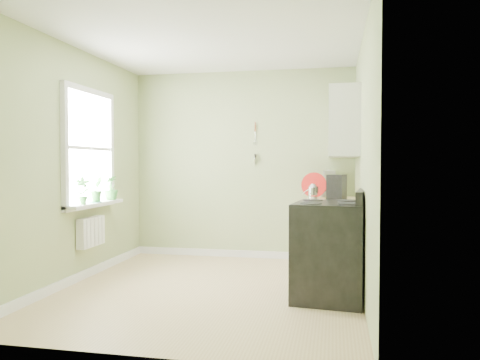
% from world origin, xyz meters
% --- Properties ---
extents(floor, '(3.20, 3.60, 0.02)m').
position_xyz_m(floor, '(0.00, 0.00, -0.01)').
color(floor, tan).
rests_on(floor, ground).
extents(ceiling, '(3.20, 3.60, 0.02)m').
position_xyz_m(ceiling, '(0.00, 0.00, 2.71)').
color(ceiling, white).
rests_on(ceiling, wall_back).
extents(wall_back, '(3.20, 0.02, 2.70)m').
position_xyz_m(wall_back, '(0.00, 1.81, 1.35)').
color(wall_back, '#A5B37A').
rests_on(wall_back, floor).
extents(wall_left, '(0.02, 3.60, 2.70)m').
position_xyz_m(wall_left, '(-1.61, 0.00, 1.35)').
color(wall_left, '#A5B37A').
rests_on(wall_left, floor).
extents(wall_right, '(0.02, 3.60, 2.70)m').
position_xyz_m(wall_right, '(1.61, 0.00, 1.35)').
color(wall_right, '#A5B37A').
rests_on(wall_right, floor).
extents(base_cabinets, '(0.60, 1.60, 0.87)m').
position_xyz_m(base_cabinets, '(1.30, 1.00, 0.43)').
color(base_cabinets, white).
rests_on(base_cabinets, floor).
extents(countertop, '(0.64, 1.60, 0.04)m').
position_xyz_m(countertop, '(1.29, 1.00, 0.89)').
color(countertop, beige).
rests_on(countertop, base_cabinets).
extents(upper_cabinets, '(0.35, 1.40, 0.80)m').
position_xyz_m(upper_cabinets, '(1.43, 1.10, 1.85)').
color(upper_cabinets, white).
rests_on(upper_cabinets, wall_right).
extents(window, '(0.06, 1.14, 1.44)m').
position_xyz_m(window, '(-1.58, 0.30, 1.55)').
color(window, white).
rests_on(window, wall_left).
extents(window_sill, '(0.18, 1.14, 0.04)m').
position_xyz_m(window_sill, '(-1.51, 0.30, 0.88)').
color(window_sill, white).
rests_on(window_sill, wall_left).
extents(radiator, '(0.12, 0.50, 0.35)m').
position_xyz_m(radiator, '(-1.54, 0.25, 0.55)').
color(radiator, white).
rests_on(radiator, wall_left).
extents(wall_utensils, '(0.02, 0.14, 0.58)m').
position_xyz_m(wall_utensils, '(0.20, 1.78, 1.56)').
color(wall_utensils, beige).
rests_on(wall_utensils, wall_back).
extents(stove, '(0.78, 0.86, 1.10)m').
position_xyz_m(stove, '(1.28, -0.08, 0.50)').
color(stove, black).
rests_on(stove, floor).
extents(stand_mixer, '(0.25, 0.36, 0.40)m').
position_xyz_m(stand_mixer, '(1.24, 1.74, 1.08)').
color(stand_mixer, '#B2B2B7').
rests_on(stand_mixer, countertop).
extents(kettle, '(0.20, 0.11, 0.20)m').
position_xyz_m(kettle, '(1.05, 1.15, 1.01)').
color(kettle, silver).
rests_on(kettle, countertop).
extents(coffee_maker, '(0.24, 0.25, 0.33)m').
position_xyz_m(coffee_maker, '(1.34, 0.72, 1.07)').
color(coffee_maker, black).
rests_on(coffee_maker, countertop).
extents(red_tray, '(0.34, 0.07, 0.34)m').
position_xyz_m(red_tray, '(1.05, 1.49, 1.08)').
color(red_tray, red).
rests_on(red_tray, countertop).
extents(jar, '(0.08, 0.08, 0.08)m').
position_xyz_m(jar, '(1.09, 0.70, 0.95)').
color(jar, '#ABA28A').
rests_on(jar, countertop).
extents(plant_a, '(0.20, 0.19, 0.32)m').
position_xyz_m(plant_a, '(-1.50, 0.00, 1.06)').
color(plant_a, '#337A2E').
rests_on(plant_a, window_sill).
extents(plant_b, '(0.18, 0.21, 0.31)m').
position_xyz_m(plant_b, '(-1.50, 0.32, 1.06)').
color(plant_b, '#337A2E').
rests_on(plant_b, window_sill).
extents(plant_c, '(0.20, 0.20, 0.31)m').
position_xyz_m(plant_c, '(-1.50, 0.70, 1.05)').
color(plant_c, '#337A2E').
rests_on(plant_c, window_sill).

